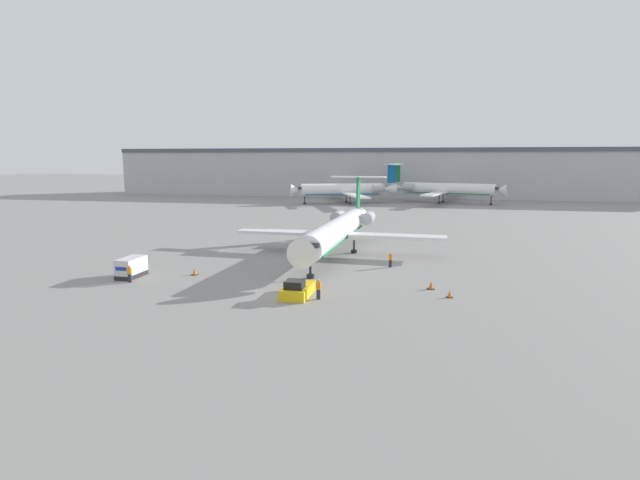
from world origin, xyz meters
name	(u,v)px	position (x,y,z in m)	size (l,w,h in m)	color
ground_plane	(290,297)	(0.00, 0.00, 0.00)	(600.00, 600.00, 0.00)	gray
terminal_building	(392,172)	(0.00, 120.00, 7.61)	(180.00, 16.80, 15.16)	#B2B2B7
airplane_main	(338,229)	(0.53, 21.07, 3.13)	(26.98, 32.88, 9.32)	white
pushback_tug	(297,290)	(0.51, 0.61, 0.58)	(2.26, 4.52, 1.63)	yellow
luggage_cart	(131,267)	(-17.96, 3.89, 1.01)	(1.69, 3.53, 2.03)	#232326
worker_near_tug	(318,289)	(2.55, 0.00, 0.95)	(0.40, 0.25, 1.80)	#232838
worker_by_wing	(390,259)	(7.66, 14.26, 0.88)	(0.40, 0.24, 1.69)	#232838
worker_on_apron	(130,274)	(-16.85, 1.89, 0.88)	(0.40, 0.24, 1.69)	#232838
traffic_cone_left	(194,272)	(-12.09, 6.14, 0.31)	(0.64, 0.64, 0.65)	black
traffic_cone_right	(431,285)	(12.09, 5.52, 0.37)	(0.65, 0.65, 0.78)	black
traffic_cone_mid	(450,294)	(13.68, 2.97, 0.32)	(0.54, 0.54, 0.67)	black
airplane_parked_far_left	(346,190)	(-10.24, 92.10, 3.66)	(28.76, 37.15, 10.47)	white
airplane_parked_far_right	(444,189)	(15.76, 98.69, 3.82)	(30.99, 34.25, 10.55)	white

